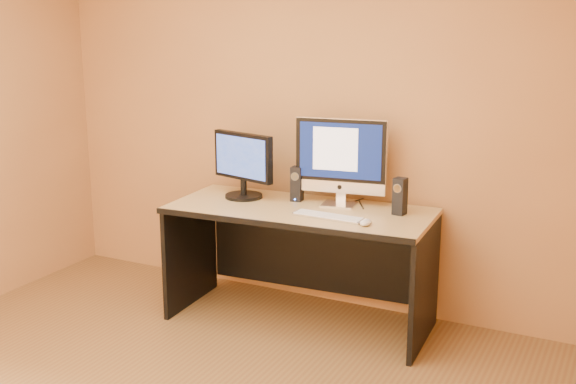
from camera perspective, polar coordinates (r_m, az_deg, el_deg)
name	(u,v)px	position (r m, az deg, el deg)	size (l,w,h in m)	color
walls	(119,177)	(3.45, -13.24, 1.19)	(4.00, 4.00, 2.60)	#AD7845
desk	(300,266)	(4.85, 0.93, -5.85)	(1.72, 0.75, 0.80)	tan
imac	(340,162)	(4.75, 4.11, 2.41)	(0.61, 0.23, 0.59)	silver
second_monitor	(243,166)	(4.97, -3.55, 2.09)	(0.52, 0.26, 0.45)	black
speaker_left	(297,184)	(4.90, 0.72, 0.65)	(0.07, 0.08, 0.24)	black
speaker_right	(400,196)	(4.61, 8.84, -0.34)	(0.07, 0.08, 0.24)	black
keyboard	(328,216)	(4.51, 3.19, -1.94)	(0.46, 0.13, 0.02)	silver
mouse	(366,222)	(4.37, 6.15, -2.39)	(0.06, 0.11, 0.04)	silver
cable_a	(361,204)	(4.84, 5.77, -0.96)	(0.01, 0.01, 0.24)	black
cable_b	(355,201)	(4.92, 5.34, -0.73)	(0.01, 0.01, 0.19)	black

